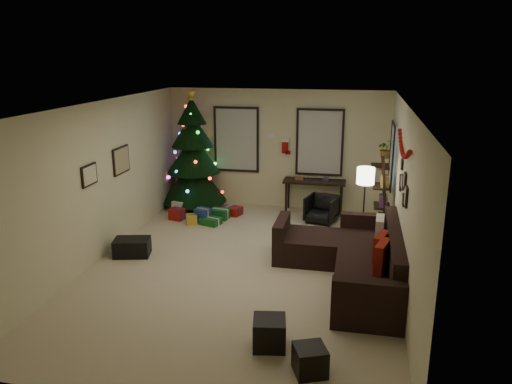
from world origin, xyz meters
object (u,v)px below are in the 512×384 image
sofa (354,260)px  desk_chair (322,209)px  desk (314,184)px  bookshelf (383,200)px  christmas_tree (193,158)px

sofa → desk_chair: bearing=105.2°
sofa → desk: 3.41m
desk → desk_chair: size_ratio=2.34×
desk → desk_chair: bearing=-70.6°
desk → desk_chair: 0.78m
sofa → bookshelf: (0.48, 1.70, 0.53)m
christmas_tree → desk_chair: (3.00, -0.54, -0.85)m
bookshelf → desk_chair: bearing=142.8°
desk_chair → christmas_tree: bearing=-174.7°
sofa → desk_chair: 2.70m
desk_chair → sofa: bearing=-59.3°
sofa → bookshelf: bookshelf is taller
christmas_tree → desk_chair: christmas_tree is taller
christmas_tree → bookshelf: christmas_tree is taller
sofa → desk_chair: sofa is taller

